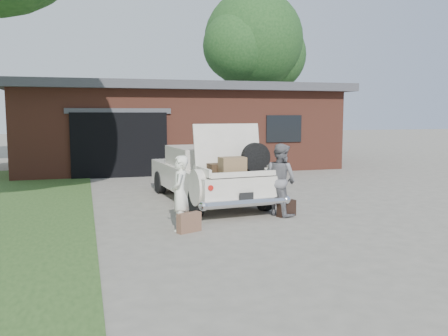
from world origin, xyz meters
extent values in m
plane|color=gray|center=(0.00, 0.00, 0.00)|extent=(90.00, 90.00, 0.00)
cube|color=brown|center=(1.00, 11.50, 1.50)|extent=(12.00, 7.00, 3.00)
cube|color=#4C4C51|center=(1.00, 11.50, 3.15)|extent=(12.80, 7.80, 0.30)
cube|color=black|center=(-1.50, 8.05, 1.10)|extent=(3.20, 0.30, 2.20)
cube|color=#4C4C51|center=(-1.50, 7.98, 2.25)|extent=(3.50, 0.12, 0.18)
cube|color=black|center=(4.50, 7.98, 1.60)|extent=(1.40, 0.08, 1.00)
cylinder|color=#38281E|center=(6.14, 15.87, 2.41)|extent=(0.44, 0.44, 4.81)
sphere|color=#305C25|center=(6.14, 15.87, 6.01)|extent=(5.23, 5.23, 5.23)
sphere|color=#305C25|center=(7.31, 16.39, 5.33)|extent=(3.92, 3.92, 3.92)
sphere|color=#305C25|center=(5.09, 15.22, 5.58)|extent=(3.66, 3.66, 3.66)
cube|color=silver|center=(0.26, 2.95, 0.57)|extent=(2.15, 4.73, 0.60)
cube|color=beige|center=(0.23, 3.22, 1.10)|extent=(1.68, 1.97, 0.48)
cube|color=black|center=(0.15, 4.09, 1.08)|extent=(1.42, 0.20, 0.40)
cube|color=black|center=(0.31, 2.36, 1.08)|extent=(1.42, 0.20, 0.40)
cylinder|color=black|center=(-0.40, 1.32, 0.30)|extent=(0.26, 0.62, 0.61)
cylinder|color=black|center=(1.21, 1.47, 0.30)|extent=(0.26, 0.62, 0.61)
cylinder|color=black|center=(-0.69, 4.43, 0.30)|extent=(0.26, 0.62, 0.61)
cylinder|color=black|center=(0.92, 4.58, 0.30)|extent=(0.26, 0.62, 0.61)
cylinder|color=silver|center=(0.47, 0.62, 0.37)|extent=(1.89, 0.34, 0.17)
cylinder|color=#A5140F|center=(-0.28, 0.61, 0.72)|extent=(0.12, 0.10, 0.11)
cylinder|color=#A5140F|center=(1.22, 0.75, 0.72)|extent=(0.12, 0.10, 0.11)
cube|color=black|center=(0.47, 0.60, 0.50)|extent=(0.31, 0.05, 0.16)
cube|color=black|center=(0.42, 1.21, 0.89)|extent=(1.51, 1.13, 0.04)
cube|color=silver|center=(-0.31, 1.15, 0.98)|extent=(0.15, 1.01, 0.17)
cube|color=silver|center=(1.15, 1.28, 0.98)|extent=(0.15, 1.01, 0.17)
cube|color=silver|center=(0.46, 0.71, 0.95)|extent=(1.47, 0.19, 0.11)
cube|color=silver|center=(0.38, 1.62, 1.43)|extent=(1.56, 0.37, 1.04)
cube|color=#412D1C|center=(0.19, 1.39, 1.01)|extent=(0.65, 0.45, 0.20)
cube|color=olive|center=(0.30, 1.01, 1.09)|extent=(0.56, 0.39, 0.36)
cube|color=black|center=(0.52, 1.41, 0.98)|extent=(0.50, 0.35, 0.15)
cylinder|color=black|center=(0.89, 1.21, 1.23)|extent=(0.65, 0.20, 0.64)
imported|color=white|center=(-0.97, 0.21, 0.70)|extent=(0.47, 0.59, 1.40)
imported|color=slate|center=(1.35, 0.90, 0.77)|extent=(0.85, 0.93, 1.54)
cube|color=brown|center=(-0.84, 0.03, 0.18)|extent=(0.49, 0.33, 0.36)
cube|color=black|center=(1.43, 0.76, 0.17)|extent=(0.46, 0.27, 0.34)
camera|label=1|loc=(-2.64, -8.35, 2.19)|focal=38.00mm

